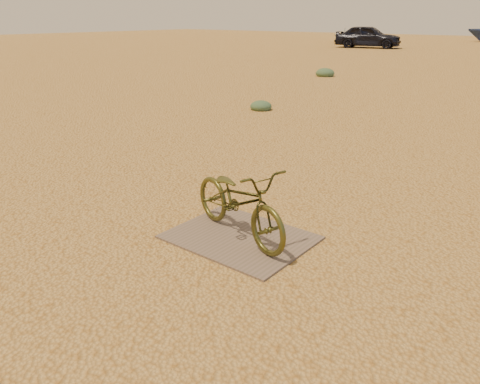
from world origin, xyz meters
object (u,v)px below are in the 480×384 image
Objects in this scene: plywood_board at (240,237)px; boat_near_left at (352,35)px; car at (368,36)px; bicycle at (239,201)px.

plywood_board is 0.25× the size of boat_near_left.
boat_near_left is (-4.39, 6.43, -0.20)m from car.
car reaches higher than bicycle.
bicycle is at bearing -170.33° from car.
boat_near_left is (-16.98, 37.57, 0.61)m from plywood_board.
bicycle is (-0.02, 0.01, 0.42)m from plywood_board.
car reaches higher than boat_near_left.
plywood_board is at bearing -92.35° from bicycle.
plywood_board is 0.94× the size of bicycle.
car is 0.80× the size of boat_near_left.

